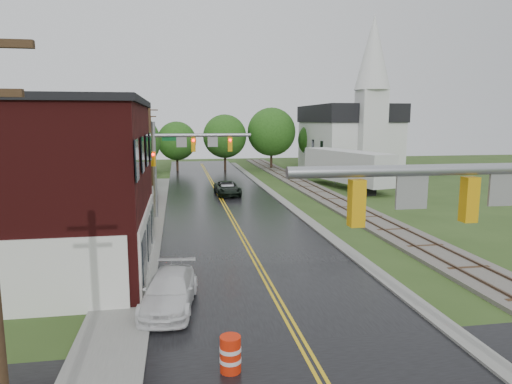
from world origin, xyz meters
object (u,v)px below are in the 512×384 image
object	(u,v)px
traffic_signal_far	(183,152)
tree_left_c	(75,149)
pickup_white	(170,291)
church	(350,131)
tree_left_e	(133,143)
suv_dark	(228,189)
sedan_silver	(227,189)
utility_pole_b	(131,162)
semi_trailer	(347,166)
traffic_signal_near	(497,221)
utility_pole_c	(151,144)
construction_barrel	(230,354)

from	to	relation	value
traffic_signal_far	tree_left_c	world-z (taller)	tree_left_c
pickup_white	church	bearing A→B (deg)	68.51
traffic_signal_far	tree_left_e	world-z (taller)	tree_left_e
suv_dark	sedan_silver	world-z (taller)	suv_dark
utility_pole_b	semi_trailer	bearing A→B (deg)	39.58
church	semi_trailer	size ratio (longest dim) A/B	1.49
utility_pole_b	tree_left_e	world-z (taller)	utility_pole_b
traffic_signal_far	semi_trailer	xyz separation A→B (m)	(17.48, 12.20, -2.57)
church	sedan_silver	world-z (taller)	church
suv_dark	sedan_silver	bearing A→B (deg)	93.70
traffic_signal_near	suv_dark	world-z (taller)	traffic_signal_near
church	semi_trailer	xyz separation A→B (m)	(-5.99, -14.54, -3.43)
utility_pole_b	semi_trailer	size ratio (longest dim) A/B	0.67
sedan_silver	church	bearing A→B (deg)	38.59
tree_left_c	suv_dark	xyz separation A→B (m)	(14.68, -3.23, -3.84)
utility_pole_b	church	bearing A→B (deg)	49.82
sedan_silver	tree_left_c	bearing A→B (deg)	166.07
traffic_signal_near	tree_left_e	size ratio (longest dim) A/B	0.90
traffic_signal_near	pickup_white	world-z (taller)	traffic_signal_near
tree_left_e	tree_left_c	bearing A→B (deg)	-129.81
church	tree_left_c	distance (m)	36.59
traffic_signal_near	utility_pole_c	bearing A→B (deg)	103.74
utility_pole_b	traffic_signal_near	bearing A→B (deg)	-62.81
suv_dark	semi_trailer	distance (m)	13.53
sedan_silver	pickup_white	xyz separation A→B (m)	(-5.13, -26.95, 0.09)
utility_pole_c	tree_left_e	distance (m)	2.79
utility_pole_b	construction_barrel	distance (m)	18.04
church	tree_left_e	size ratio (longest dim) A/B	2.45
utility_pole_b	suv_dark	distance (m)	17.02
traffic_signal_far	sedan_silver	xyz separation A→B (m)	(4.27, 9.96, -4.38)
traffic_signal_far	pickup_white	size ratio (longest dim) A/B	1.56
pickup_white	semi_trailer	distance (m)	34.52
tree_left_e	traffic_signal_far	bearing A→B (deg)	-74.11
utility_pole_c	semi_trailer	world-z (taller)	utility_pole_c
church	construction_barrel	distance (m)	53.96
tree_left_e	sedan_silver	distance (m)	13.82
traffic_signal_far	construction_barrel	bearing A→B (deg)	-87.51
traffic_signal_near	construction_barrel	bearing A→B (deg)	153.51
semi_trailer	pickup_white	bearing A→B (deg)	-122.13
utility_pole_c	traffic_signal_far	bearing A→B (deg)	-78.91
utility_pole_c	suv_dark	size ratio (longest dim) A/B	1.85
pickup_white	suv_dark	bearing A→B (deg)	86.64
tree_left_c	semi_trailer	world-z (taller)	tree_left_c
tree_left_c	church	bearing A→B (deg)	22.24
traffic_signal_near	tree_left_e	bearing A→B (deg)	105.68
utility_pole_b	tree_left_c	distance (m)	19.24
tree_left_e	semi_trailer	size ratio (longest dim) A/B	0.61
church	tree_left_e	distance (m)	29.91
utility_pole_b	tree_left_c	world-z (taller)	utility_pole_b
traffic_signal_near	tree_left_c	distance (m)	41.67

